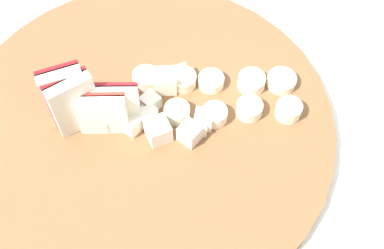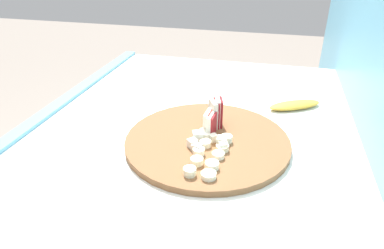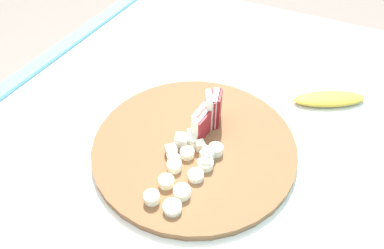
% 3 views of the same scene
% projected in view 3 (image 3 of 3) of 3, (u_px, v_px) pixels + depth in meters
% --- Properties ---
extents(cutting_board, '(0.37, 0.37, 0.01)m').
position_uv_depth(cutting_board, '(194.00, 146.00, 0.66)').
color(cutting_board, brown).
rests_on(cutting_board, tiled_countertop).
extents(apple_wedge_fan, '(0.09, 0.04, 0.07)m').
position_uv_depth(apple_wedge_fan, '(208.00, 115.00, 0.66)').
color(apple_wedge_fan, '#B22D23').
rests_on(apple_wedge_fan, cutting_board).
extents(apple_dice_pile, '(0.11, 0.09, 0.02)m').
position_uv_depth(apple_dice_pile, '(191.00, 147.00, 0.63)').
color(apple_dice_pile, '#EFE5CC').
rests_on(apple_dice_pile, cutting_board).
extents(banana_slice_rows, '(0.17, 0.07, 0.02)m').
position_uv_depth(banana_slice_rows, '(185.00, 174.00, 0.59)').
color(banana_slice_rows, white).
rests_on(banana_slice_rows, cutting_board).
extents(banana_peel, '(0.12, 0.16, 0.02)m').
position_uv_depth(banana_peel, '(329.00, 99.00, 0.75)').
color(banana_peel, gold).
rests_on(banana_peel, tiled_countertop).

